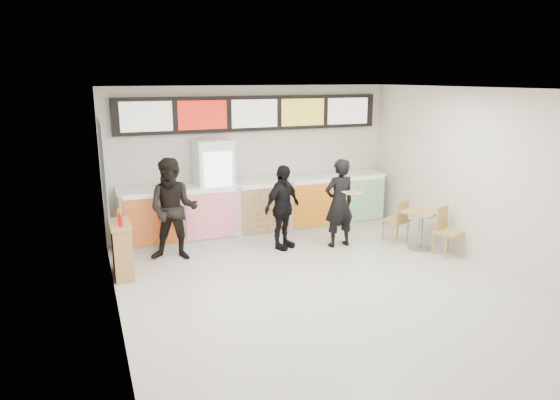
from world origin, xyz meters
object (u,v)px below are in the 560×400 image
customer_main (339,203)px  customer_left (173,210)px  customer_mid (282,207)px  cafe_table (421,223)px  service_counter (260,207)px  condiment_ledge (122,249)px  drinks_fridge (215,190)px

customer_main → customer_left: 3.07m
customer_mid → cafe_table: size_ratio=1.03×
service_counter → condiment_ledge: 3.09m
customer_left → customer_main: bearing=12.4°
customer_main → condiment_ledge: size_ratio=1.60×
customer_mid → condiment_ledge: customer_mid is taller
condiment_ledge → customer_left: bearing=26.0°
drinks_fridge → customer_main: size_ratio=1.18×
customer_mid → condiment_ledge: (-2.92, -0.28, -0.35)m
drinks_fridge → condiment_ledge: drinks_fridge is taller
customer_main → drinks_fridge: bearing=-34.6°
customer_mid → condiment_ledge: bearing=156.4°
drinks_fridge → condiment_ledge: 2.34m
drinks_fridge → condiment_ledge: (-1.89, -1.28, -0.55)m
customer_main → customer_mid: bearing=-18.1°
customer_main → service_counter: bearing=-50.8°
customer_main → customer_mid: (-1.05, 0.28, -0.05)m
customer_main → cafe_table: size_ratio=1.10×
service_counter → customer_left: size_ratio=3.06×
service_counter → customer_main: bearing=-47.7°
service_counter → cafe_table: size_ratio=3.60×
service_counter → customer_main: size_ratio=3.28×
service_counter → customer_left: 2.08m
customer_left → customer_mid: (1.99, -0.17, -0.11)m
cafe_table → condiment_ledge: (-5.32, 0.72, -0.06)m
service_counter → drinks_fridge: bearing=179.0°
service_counter → drinks_fridge: drinks_fridge is taller
customer_main → customer_mid: customer_main is taller
service_counter → customer_left: bearing=-156.9°
service_counter → condiment_ledge: size_ratio=5.26×
customer_main → customer_mid: size_ratio=1.06×
service_counter → customer_main: customer_main is taller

